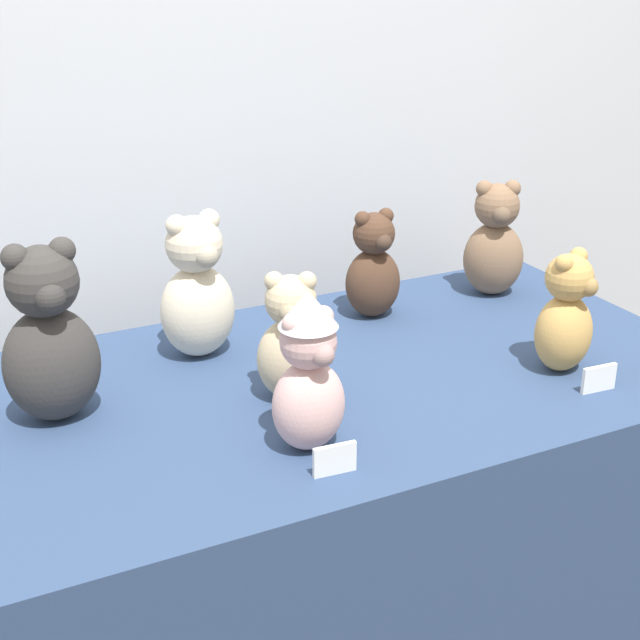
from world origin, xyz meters
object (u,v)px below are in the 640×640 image
at_px(teddy_bear_blush, 309,373).
at_px(teddy_bear_honey, 566,316).
at_px(teddy_bear_charcoal, 49,339).
at_px(teddy_bear_cocoa, 373,267).
at_px(teddy_bear_mocha, 494,242).
at_px(teddy_bear_sand, 291,341).
at_px(teddy_bear_cream, 197,290).
at_px(display_table, 320,538).

relative_size(teddy_bear_blush, teddy_bear_honey, 1.14).
xyz_separation_m(teddy_bear_charcoal, teddy_bear_cocoa, (0.71, 0.16, -0.04)).
distance_m(teddy_bear_mocha, teddy_bear_sand, 0.69).
bearing_deg(teddy_bear_cream, teddy_bear_charcoal, -164.69).
bearing_deg(teddy_bear_cocoa, teddy_bear_charcoal, -167.22).
distance_m(display_table, teddy_bear_mocha, 0.77).
relative_size(teddy_bear_mocha, teddy_bear_cream, 0.92).
relative_size(display_table, teddy_bear_cream, 5.24).
distance_m(teddy_bear_honey, teddy_bear_sand, 0.52).
relative_size(teddy_bear_charcoal, teddy_bear_mocha, 1.19).
bearing_deg(teddy_bear_honey, display_table, 137.49).
height_order(teddy_bear_charcoal, teddy_bear_cocoa, teddy_bear_charcoal).
xyz_separation_m(display_table, teddy_bear_honey, (0.43, -0.16, 0.47)).
relative_size(teddy_bear_charcoal, teddy_bear_sand, 1.33).
distance_m(teddy_bear_cocoa, teddy_bear_cream, 0.40).
bearing_deg(teddy_bear_sand, teddy_bear_mocha, 49.44).
relative_size(teddy_bear_cream, teddy_bear_blush, 1.07).
relative_size(display_table, teddy_bear_mocha, 5.70).
height_order(display_table, teddy_bear_charcoal, teddy_bear_charcoal).
distance_m(display_table, teddy_bear_sand, 0.47).
xyz_separation_m(teddy_bear_mocha, teddy_bear_sand, (-0.63, -0.27, -0.01)).
bearing_deg(display_table, teddy_bear_cream, 128.06).
bearing_deg(display_table, teddy_bear_sand, -150.58).
xyz_separation_m(display_table, teddy_bear_cocoa, (0.24, 0.23, 0.47)).
height_order(display_table, teddy_bear_blush, teddy_bear_blush).
bearing_deg(teddy_bear_mocha, teddy_bear_sand, -133.68).
bearing_deg(display_table, teddy_bear_charcoal, 171.65).
bearing_deg(display_table, teddy_bear_honey, -20.56).
distance_m(display_table, teddy_bear_honey, 0.65).
bearing_deg(display_table, teddy_bear_blush, -120.48).
distance_m(teddy_bear_cocoa, teddy_bear_blush, 0.58).
distance_m(teddy_bear_cocoa, teddy_bear_honey, 0.44).
bearing_deg(teddy_bear_mocha, teddy_bear_blush, -124.00).
bearing_deg(teddy_bear_cocoa, display_table, -136.34).
xyz_separation_m(teddy_bear_cocoa, teddy_bear_honey, (0.19, -0.39, -0.00)).
bearing_deg(teddy_bear_honey, teddy_bear_cream, 126.20).
relative_size(teddy_bear_cocoa, teddy_bear_cream, 0.82).
bearing_deg(teddy_bear_blush, teddy_bear_sand, 66.38).
relative_size(teddy_bear_cream, teddy_bear_honey, 1.23).
bearing_deg(display_table, teddy_bear_mocha, 22.36).
height_order(teddy_bear_charcoal, teddy_bear_mocha, teddy_bear_charcoal).
xyz_separation_m(teddy_bear_cream, teddy_bear_sand, (0.08, -0.25, -0.02)).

